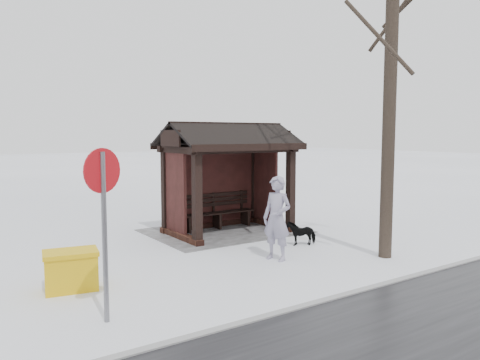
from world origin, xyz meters
The scene contains 8 objects.
ground centered at (0.00, 0.00, 0.00)m, with size 120.00×120.00×0.00m, color white.
kerb centered at (0.00, 5.50, 0.01)m, with size 120.00×0.15×0.06m, color gray.
trampled_patch centered at (0.00, -0.20, 0.01)m, with size 4.20×3.20×0.02m, color gray.
bus_shelter centered at (0.00, -0.16, 2.17)m, with size 3.60×2.40×3.09m.
pedestrian centered at (0.68, 3.02, 0.93)m, with size 0.68×0.44×1.86m, color #918BA3.
dog centered at (-0.73, 2.24, 0.30)m, with size 0.32×0.70×0.59m, color black.
grit_bin centered at (4.96, 2.54, 0.36)m, with size 1.03×0.79×0.71m.
road_sign centered at (4.90, 4.28, 1.83)m, with size 0.62×0.28×2.57m.
Camera 1 is at (7.02, 10.92, 2.76)m, focal length 35.00 mm.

